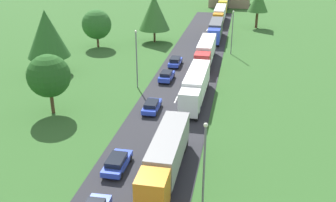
{
  "coord_description": "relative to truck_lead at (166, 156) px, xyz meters",
  "views": [
    {
      "loc": [
        8.18,
        -17.89,
        20.81
      ],
      "look_at": [
        -0.49,
        26.7,
        1.17
      ],
      "focal_mm": 41.45,
      "sensor_mm": 36.0,
      "label": 1
    }
  ],
  "objects": [
    {
      "name": "tree_maple",
      "position": [
        -23.99,
        25.14,
        4.3
      ],
      "size": [
        6.69,
        6.69,
        10.16
      ],
      "color": "#513823",
      "rests_on": "ground"
    },
    {
      "name": "lamppost_lead",
      "position": [
        3.81,
        -3.26,
        2.05
      ],
      "size": [
        0.36,
        0.36,
        7.5
      ],
      "color": "slate",
      "rests_on": "ground"
    },
    {
      "name": "tree_pine",
      "position": [
        -22.09,
        41.52,
        2.37
      ],
      "size": [
        5.77,
        5.77,
        7.42
      ],
      "color": "#513823",
      "rests_on": "ground"
    },
    {
      "name": "car_third",
      "position": [
        -4.55,
        13.66,
        -1.38
      ],
      "size": [
        1.88,
        4.32,
        1.36
      ],
      "color": "blue",
      "rests_on": "road"
    },
    {
      "name": "truck_fourth",
      "position": [
        0.42,
        51.64,
        0.02
      ],
      "size": [
        2.61,
        12.41,
        3.73
      ],
      "color": "blue",
      "rests_on": "road"
    },
    {
      "name": "lamppost_second",
      "position": [
        -8.53,
        21.46,
        2.56
      ],
      "size": [
        0.36,
        0.36,
        8.5
      ],
      "color": "slate",
      "rests_on": "ground"
    },
    {
      "name": "truck_third",
      "position": [
        0.05,
        35.01,
        0.02
      ],
      "size": [
        2.51,
        13.48,
        3.73
      ],
      "color": "red",
      "rests_on": "road"
    },
    {
      "name": "tree_oak",
      "position": [
        9.15,
        65.12,
        4.28
      ],
      "size": [
        4.78,
        4.78,
        9.14
      ],
      "color": "#513823",
      "rests_on": "ground"
    },
    {
      "name": "road",
      "position": [
        -2.16,
        12.51,
        -2.14
      ],
      "size": [
        10.0,
        140.0,
        0.06
      ],
      "primitive_type": "cube",
      "color": "#2B2B30",
      "rests_on": "ground"
    },
    {
      "name": "lamppost_third",
      "position": [
        4.18,
        41.57,
        2.36
      ],
      "size": [
        0.36,
        0.36,
        8.11
      ],
      "color": "slate",
      "rests_on": "ground"
    },
    {
      "name": "lane_marking_centre",
      "position": [
        -2.16,
        8.66,
        -2.1
      ],
      "size": [
        0.16,
        120.38,
        0.01
      ],
      "color": "white",
      "rests_on": "road"
    },
    {
      "name": "truck_second",
      "position": [
        0.42,
        18.24,
        0.06
      ],
      "size": [
        2.6,
        13.23,
        3.79
      ],
      "color": "white",
      "rests_on": "road"
    },
    {
      "name": "truck_sixth",
      "position": [
        0.04,
        86.63,
        -0.1
      ],
      "size": [
        2.5,
        13.1,
        3.48
      ],
      "color": "yellow",
      "rests_on": "road"
    },
    {
      "name": "truck_lead",
      "position": [
        0.0,
        0.0,
        0.0
      ],
      "size": [
        2.52,
        13.07,
        3.65
      ],
      "color": "orange",
      "rests_on": "road"
    },
    {
      "name": "truck_fifth",
      "position": [
        0.05,
        69.36,
        -0.01
      ],
      "size": [
        2.54,
        14.24,
        3.63
      ],
      "color": "orange",
      "rests_on": "road"
    },
    {
      "name": "car_second",
      "position": [
        -4.77,
        0.14,
        -1.37
      ],
      "size": [
        1.89,
        4.41,
        1.38
      ],
      "color": "blue",
      "rests_on": "road"
    },
    {
      "name": "car_fourth",
      "position": [
        -4.88,
        24.97,
        -1.33
      ],
      "size": [
        1.92,
        4.16,
        1.49
      ],
      "color": "blue",
      "rests_on": "road"
    },
    {
      "name": "tree_elm",
      "position": [
        -11.89,
        47.54,
        3.94
      ],
      "size": [
        6.38,
        6.38,
        9.62
      ],
      "color": "#513823",
      "rests_on": "ground"
    },
    {
      "name": "car_fifth",
      "position": [
        -4.84,
        32.41,
        -1.33
      ],
      "size": [
        1.83,
        4.47,
        1.5
      ],
      "color": "blue",
      "rests_on": "road"
    },
    {
      "name": "tree_ash",
      "position": [
        -16.69,
        10.93,
        2.77
      ],
      "size": [
        5.29,
        5.29,
        7.6
      ],
      "color": "#513823",
      "rests_on": "ground"
    }
  ]
}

